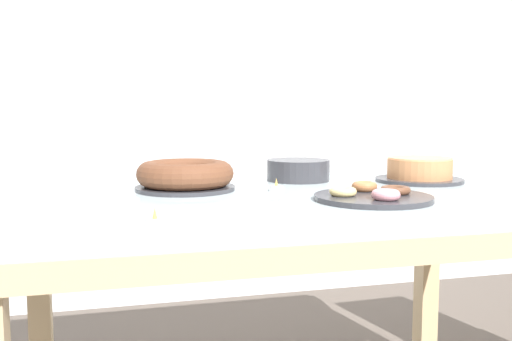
{
  "coord_description": "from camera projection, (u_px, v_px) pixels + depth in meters",
  "views": [
    {
      "loc": [
        -0.49,
        -1.53,
        1.01
      ],
      "look_at": [
        -0.07,
        0.07,
        0.84
      ],
      "focal_mm": 40.0,
      "sensor_mm": 36.0,
      "label": 1
    }
  ],
  "objects": [
    {
      "name": "dining_table",
      "position": [
        285.0,
        226.0,
        1.63
      ],
      "size": [
        1.55,
        0.94,
        0.78
      ],
      "color": "silver",
      "rests_on": "ground"
    },
    {
      "name": "tealight_left_edge",
      "position": [
        276.0,
        188.0,
        1.66
      ],
      "size": [
        0.04,
        0.04,
        0.04
      ],
      "color": "silver",
      "rests_on": "dining_table"
    },
    {
      "name": "cake_golden_bundt",
      "position": [
        185.0,
        176.0,
        1.68
      ],
      "size": [
        0.29,
        0.29,
        0.09
      ],
      "color": "#333338",
      "rests_on": "dining_table"
    },
    {
      "name": "wall_back",
      "position": [
        201.0,
        54.0,
        2.97
      ],
      "size": [
        8.0,
        0.1,
        2.6
      ],
      "primitive_type": "cube",
      "color": "silver",
      "rests_on": "ground"
    },
    {
      "name": "plate_stack",
      "position": [
        298.0,
        170.0,
        1.91
      ],
      "size": [
        0.21,
        0.21,
        0.07
      ],
      "color": "#333338",
      "rests_on": "dining_table"
    },
    {
      "name": "pastry_platter",
      "position": [
        373.0,
        196.0,
        1.49
      ],
      "size": [
        0.31,
        0.31,
        0.04
      ],
      "color": "#333338",
      "rests_on": "dining_table"
    },
    {
      "name": "tealight_near_cakes",
      "position": [
        155.0,
        221.0,
        1.15
      ],
      "size": [
        0.04,
        0.04,
        0.04
      ],
      "color": "silver",
      "rests_on": "dining_table"
    },
    {
      "name": "cake_chocolate_round",
      "position": [
        419.0,
        171.0,
        1.88
      ],
      "size": [
        0.28,
        0.28,
        0.08
      ],
      "color": "#333338",
      "rests_on": "dining_table"
    }
  ]
}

